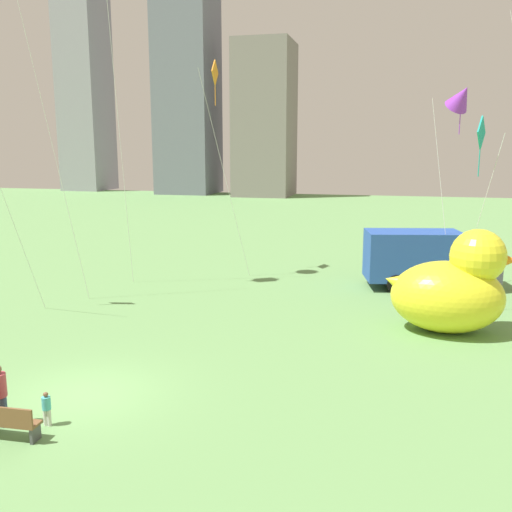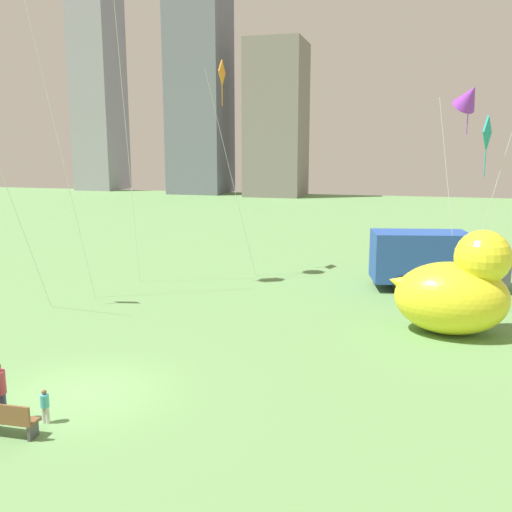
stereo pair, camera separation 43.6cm
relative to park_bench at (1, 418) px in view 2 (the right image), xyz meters
name	(u,v)px [view 2 (the right image)]	position (x,y,z in m)	size (l,w,h in m)	color
ground_plane	(83,393)	(0.54, 2.69, -0.48)	(140.00, 140.00, 0.00)	#659656
park_bench	(1,418)	(0.00, 0.00, 0.00)	(1.75, 0.52, 0.90)	brown
person_child	(45,405)	(0.61, 0.87, 0.02)	(0.22, 0.22, 0.91)	silver
giant_inflatable_duck	(456,290)	(11.15, 11.16, 1.22)	(4.81, 3.09, 3.99)	yellow
box_truck	(434,260)	(10.56, 18.06, 0.97)	(6.68, 3.58, 2.85)	#264CA5
city_skyline	(186,75)	(-23.73, 70.92, 16.84)	(37.03, 11.93, 40.58)	gray
kite_purple	(469,97)	(11.69, 18.18, 8.72)	(2.22, 2.27, 9.99)	silver
kite_teal	(487,139)	(12.05, 13.22, 6.76)	(1.53, 1.58, 8.13)	silver
kite_orange	(223,81)	(-0.53, 18.78, 9.83)	(2.21, 2.57, 11.42)	silver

